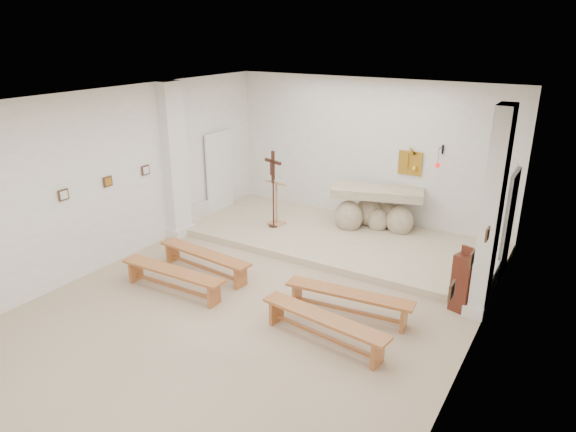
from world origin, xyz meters
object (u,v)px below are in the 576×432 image
Objects in this scene: altar at (375,211)px; bench_right_front at (349,298)px; lectern at (276,202)px; crucifix_stand at (273,184)px; bench_left_front at (204,258)px; donation_pedestal at (463,282)px; bench_left_second at (173,275)px; bench_right_second at (324,323)px.

bench_right_front is (1.05, -3.70, -0.21)m from altar.
crucifix_stand is (0.02, -0.15, 0.48)m from lectern.
bench_left_front is (0.03, -2.54, -0.85)m from crucifix_stand.
crucifix_stand is 0.83× the size of bench_left_front.
donation_pedestal is 0.54× the size of bench_left_front.
bench_left_second is (0.00, -0.89, 0.00)m from bench_left_front.
bench_left_second is (0.03, -3.43, -0.85)m from crucifix_stand.
lectern is 4.77m from bench_right_second.
bench_right_second is at bearing -109.79° from donation_pedestal.
lectern is 0.52× the size of bench_left_second.
donation_pedestal is at bearing -13.25° from lectern.
lectern is 0.97× the size of donation_pedestal.
altar is 5.02m from bench_left_second.
crucifix_stand reaches higher than donation_pedestal.
donation_pedestal is at bearing 23.15° from bench_left_second.
lectern is at bearing 96.51° from bench_left_front.
altar is 1.87× the size of donation_pedestal.
donation_pedestal is 5.09m from bench_left_second.
donation_pedestal is 0.54× the size of bench_right_second.
crucifix_stand reaches higher than bench_left_front.
crucifix_stand is 3.53m from bench_left_second.
altar is at bearing 153.20° from donation_pedestal.
bench_left_front and bench_right_second have the same top height.
bench_right_front is at bearing 5.45° from bench_left_front.
bench_left_front is (-4.64, -1.20, -0.18)m from donation_pedestal.
bench_right_front is 0.89m from bench_right_second.
bench_right_front is (3.08, 0.00, 0.00)m from bench_left_front.
altar is at bearing 48.20° from crucifix_stand.
lectern reaches higher than bench_left_second.
bench_left_front is at bearing 171.11° from bench_right_second.
altar reaches higher than bench_left_second.
crucifix_stand is at bearing -167.75° from altar.
bench_right_front is at bearing 15.00° from bench_left_second.
crucifix_stand is at bearing 139.46° from bench_right_second.
altar is 1.01× the size of bench_left_second.
lectern is 2.71m from bench_left_front.
lectern is (-2.08, -1.01, 0.15)m from altar.
crucifix_stand is 4.91m from donation_pedestal.
bench_left_front is 0.89m from bench_left_second.
crucifix_stand reaches higher than lectern.
altar is 1.01× the size of bench_left_front.
lectern is 0.52× the size of bench_right_second.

